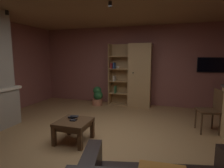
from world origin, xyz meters
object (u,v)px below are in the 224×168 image
(table_book_0, at_px, (73,120))
(table_book_1, at_px, (72,117))
(wall_mounted_tv, at_px, (212,65))
(coffee_table, at_px, (74,125))
(table_book_2, at_px, (74,116))
(dining_chair, at_px, (212,108))
(potted_floor_plant, at_px, (98,96))
(bookshelf_cabinet, at_px, (137,76))

(table_book_0, relative_size, table_book_1, 0.81)
(wall_mounted_tv, bearing_deg, table_book_0, -132.57)
(coffee_table, bearing_deg, table_book_2, 105.60)
(table_book_1, bearing_deg, dining_chair, 24.39)
(potted_floor_plant, bearing_deg, wall_mounted_tv, 8.37)
(coffee_table, bearing_deg, wall_mounted_tv, 47.47)
(table_book_0, xyz_separation_m, potted_floor_plant, (-0.55, 2.61, -0.11))
(table_book_0, height_order, wall_mounted_tv, wall_mounted_tv)
(table_book_0, height_order, potted_floor_plant, potted_floor_plant)
(coffee_table, height_order, table_book_1, table_book_1)
(coffee_table, relative_size, wall_mounted_tv, 0.77)
(coffee_table, height_order, wall_mounted_tv, wall_mounted_tv)
(table_book_0, bearing_deg, dining_chair, 26.42)
(bookshelf_cabinet, distance_m, table_book_1, 2.98)
(bookshelf_cabinet, bearing_deg, potted_floor_plant, -166.83)
(table_book_1, bearing_deg, bookshelf_cabinet, 74.82)
(table_book_0, bearing_deg, wall_mounted_tv, 47.43)
(dining_chair, height_order, wall_mounted_tv, wall_mounted_tv)
(dining_chair, xyz_separation_m, wall_mounted_tv, (0.28, 1.83, 0.83))
(table_book_1, distance_m, table_book_2, 0.07)
(bookshelf_cabinet, bearing_deg, table_book_2, -104.00)
(coffee_table, distance_m, wall_mounted_tv, 4.34)
(wall_mounted_tv, bearing_deg, coffee_table, -132.53)
(coffee_table, relative_size, dining_chair, 0.66)
(wall_mounted_tv, bearing_deg, potted_floor_plant, -171.63)
(bookshelf_cabinet, xyz_separation_m, coffee_table, (-0.69, -2.90, -0.67))
(dining_chair, bearing_deg, coffee_table, -153.59)
(bookshelf_cabinet, distance_m, potted_floor_plant, 1.45)
(dining_chair, bearing_deg, table_book_2, -154.99)
(bookshelf_cabinet, xyz_separation_m, wall_mounted_tv, (2.17, 0.21, 0.37))
(table_book_2, bearing_deg, potted_floor_plant, 102.03)
(table_book_1, height_order, potted_floor_plant, potted_floor_plant)
(table_book_0, height_order, table_book_2, table_book_2)
(table_book_1, height_order, dining_chair, dining_chair)
(coffee_table, bearing_deg, table_book_1, 136.79)
(table_book_1, relative_size, potted_floor_plant, 0.20)
(table_book_0, relative_size, potted_floor_plant, 0.16)
(bookshelf_cabinet, relative_size, wall_mounted_tv, 2.57)
(wall_mounted_tv, bearing_deg, table_book_2, -133.36)
(table_book_1, height_order, wall_mounted_tv, wall_mounted_tv)
(table_book_2, distance_m, wall_mounted_tv, 4.28)
(table_book_0, relative_size, wall_mounted_tv, 0.13)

